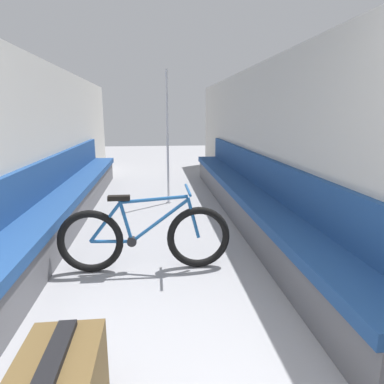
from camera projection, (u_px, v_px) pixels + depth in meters
wall_left at (41, 144)px, 4.43m from camera, size 0.10×10.72×2.16m
wall_right at (265, 142)px, 4.74m from camera, size 0.10×10.72×2.16m
bench_seat_row_left at (66, 202)px, 4.60m from camera, size 0.47×6.64×0.91m
bench_seat_row_right at (246, 197)px, 4.86m from camera, size 0.47×6.64×0.91m
bicycle at (145, 238)px, 3.24m from camera, size 1.63×0.46×0.79m
grab_pole_near at (168, 141)px, 5.53m from camera, size 0.08×0.08×2.14m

